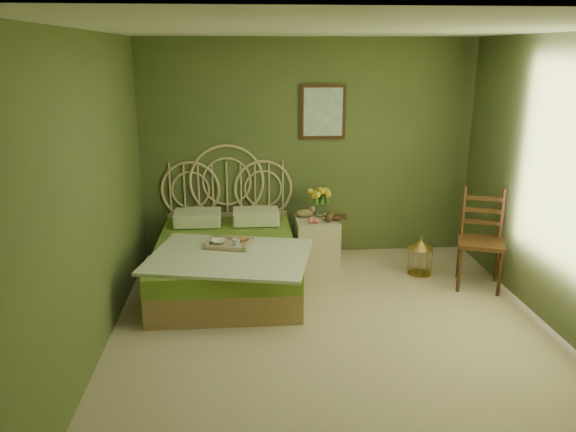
{
  "coord_description": "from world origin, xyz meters",
  "views": [
    {
      "loc": [
        -0.78,
        -4.42,
        2.44
      ],
      "look_at": [
        -0.34,
        1.0,
        0.84
      ],
      "focal_mm": 35.0,
      "sensor_mm": 36.0,
      "label": 1
    }
  ],
  "objects": [
    {
      "name": "birdcage",
      "position": [
        1.19,
        1.39,
        0.2
      ],
      "size": [
        0.27,
        0.27,
        0.41
      ],
      "rotation": [
        0.0,
        0.0,
        0.41
      ],
      "color": "#B48B39",
      "rests_on": "floor"
    },
    {
      "name": "chair",
      "position": [
        1.7,
        1.09,
        0.58
      ],
      "size": [
        0.6,
        0.6,
        1.05
      ],
      "rotation": [
        0.0,
        0.0,
        -0.35
      ],
      "color": "#33200D",
      "rests_on": "floor"
    },
    {
      "name": "bed",
      "position": [
        -0.99,
        1.29,
        0.3
      ],
      "size": [
        1.74,
        2.2,
        1.36
      ],
      "color": "#A98754",
      "rests_on": "floor"
    },
    {
      "name": "wall_art",
      "position": [
        0.17,
        2.22,
        1.75
      ],
      "size": [
        0.54,
        0.04,
        0.64
      ],
      "color": "#33200D",
      "rests_on": "wall_back"
    },
    {
      "name": "wall_left",
      "position": [
        -2.0,
        0.0,
        1.3
      ],
      "size": [
        0.0,
        4.5,
        4.5
      ],
      "primitive_type": "plane",
      "rotation": [
        1.57,
        0.0,
        1.57
      ],
      "color": "#565F32",
      "rests_on": "floor"
    },
    {
      "name": "ceiling",
      "position": [
        0.0,
        0.0,
        2.6
      ],
      "size": [
        4.5,
        4.5,
        0.0
      ],
      "primitive_type": "plane",
      "rotation": [
        3.14,
        0.0,
        0.0
      ],
      "color": "silver",
      "rests_on": "wall_back"
    },
    {
      "name": "cereal_bowl",
      "position": [
        -1.05,
        1.12,
        0.55
      ],
      "size": [
        0.19,
        0.19,
        0.04
      ],
      "primitive_type": "imported",
      "rotation": [
        0.0,
        0.0,
        -0.21
      ],
      "color": "white",
      "rests_on": "bed"
    },
    {
      "name": "floor",
      "position": [
        0.0,
        0.0,
        0.0
      ],
      "size": [
        4.5,
        4.5,
        0.0
      ],
      "primitive_type": "plane",
      "color": "#C1A98B",
      "rests_on": "ground"
    },
    {
      "name": "nightstand",
      "position": [
        0.07,
        1.85,
        0.35
      ],
      "size": [
        0.49,
        0.49,
        0.97
      ],
      "color": "beige",
      "rests_on": "floor"
    },
    {
      "name": "book_lower",
      "position": [
        0.25,
        1.85,
        0.55
      ],
      "size": [
        0.19,
        0.23,
        0.02
      ],
      "primitive_type": "imported",
      "rotation": [
        0.0,
        0.0,
        0.22
      ],
      "color": "#381E0F",
      "rests_on": "nightstand"
    },
    {
      "name": "wall_right",
      "position": [
        2.0,
        0.0,
        1.3
      ],
      "size": [
        0.0,
        4.5,
        4.5
      ],
      "primitive_type": "plane",
      "rotation": [
        1.57,
        0.0,
        -1.57
      ],
      "color": "#565F32",
      "rests_on": "floor"
    },
    {
      "name": "book_upper",
      "position": [
        0.25,
        1.85,
        0.57
      ],
      "size": [
        0.24,
        0.26,
        0.02
      ],
      "primitive_type": "imported",
      "rotation": [
        0.0,
        0.0,
        -0.46
      ],
      "color": "#472819",
      "rests_on": "nightstand"
    },
    {
      "name": "wall_back",
      "position": [
        0.0,
        2.25,
        1.3
      ],
      "size": [
        4.0,
        0.0,
        4.0
      ],
      "primitive_type": "plane",
      "rotation": [
        1.57,
        0.0,
        0.0
      ],
      "color": "#565F32",
      "rests_on": "floor"
    },
    {
      "name": "coffee_cup",
      "position": [
        -0.87,
        1.01,
        0.57
      ],
      "size": [
        0.1,
        0.1,
        0.08
      ],
      "primitive_type": "imported",
      "rotation": [
        0.0,
        0.0,
        -0.16
      ],
      "color": "white",
      "rests_on": "bed"
    }
  ]
}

